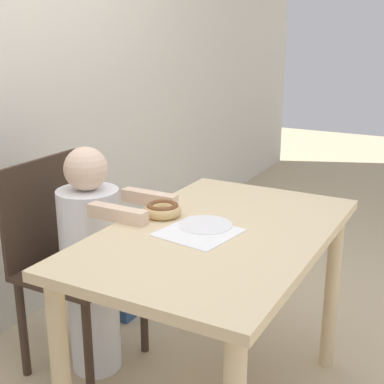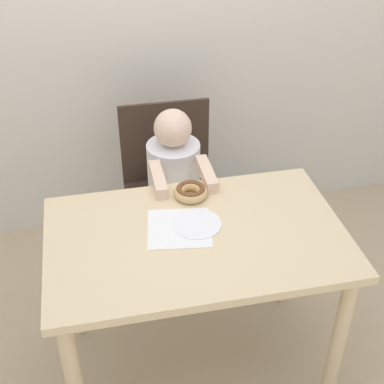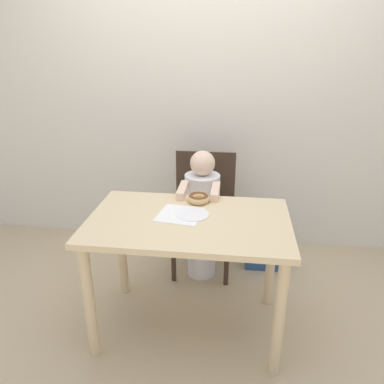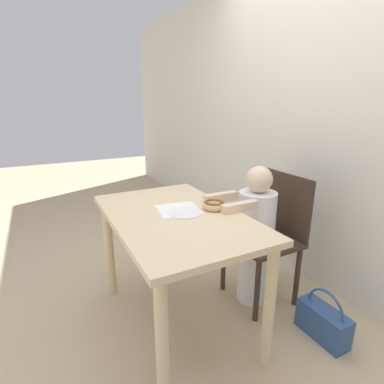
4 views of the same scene
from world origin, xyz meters
name	(u,v)px [view 4 (image 4 of 4)]	position (x,y,z in m)	size (l,w,h in m)	color
ground_plane	(177,322)	(0.00, 0.00, 0.00)	(12.00, 12.00, 0.00)	tan
wall_back	(328,120)	(0.00, 1.18, 1.25)	(8.00, 0.05, 2.50)	silver
dining_table	(176,233)	(0.00, 0.00, 0.63)	(1.13, 0.71, 0.75)	beige
chair	(269,234)	(0.02, 0.71, 0.48)	(0.45, 0.41, 0.90)	#38281E
child_figure	(255,236)	(0.02, 0.58, 0.49)	(0.26, 0.47, 0.98)	white
donut	(214,205)	(0.03, 0.24, 0.78)	(0.14, 0.14, 0.05)	#DBB270
napkin	(178,210)	(-0.06, 0.05, 0.75)	(0.27, 0.27, 0.00)	white
handbag	(323,321)	(0.51, 0.73, 0.11)	(0.32, 0.13, 0.32)	#2D4C84
plate	(185,213)	(0.01, 0.06, 0.76)	(0.19, 0.19, 0.01)	white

